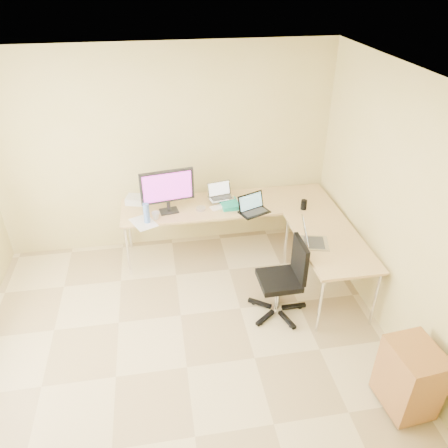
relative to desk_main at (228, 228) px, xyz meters
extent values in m
plane|color=#CDB989|center=(-0.72, -1.85, -0.36)|extent=(4.50, 4.50, 0.00)
plane|color=white|center=(-0.72, -1.85, 2.24)|extent=(4.50, 4.50, 0.00)
plane|color=#D7C687|center=(-0.72, 0.40, 0.93)|extent=(4.50, 0.00, 4.50)
plane|color=#D7C687|center=(1.38, -1.85, 0.93)|extent=(0.00, 4.50, 4.50)
cube|color=tan|center=(0.00, 0.00, 0.00)|extent=(2.65, 0.70, 0.73)
cube|color=tan|center=(0.98, -1.00, 0.00)|extent=(0.70, 1.30, 0.73)
cube|color=black|center=(-0.74, -0.08, 0.64)|extent=(0.66, 0.30, 0.55)
cube|color=#148572|center=(0.01, -0.06, 0.39)|extent=(0.22, 0.29, 0.05)
cube|color=#BABABA|center=(-0.08, 0.06, 0.51)|extent=(0.34, 0.28, 0.20)
cube|color=black|center=(0.28, -0.28, 0.48)|extent=(0.42, 0.37, 0.22)
cube|color=white|center=(-0.04, -0.06, 0.37)|extent=(0.41, 0.25, 0.02)
ellipsoid|color=white|center=(-0.06, -0.12, 0.38)|extent=(0.09, 0.06, 0.03)
imported|color=silver|center=(-0.91, -0.23, 0.41)|extent=(0.12, 0.12, 0.09)
cylinder|color=silver|center=(-0.35, -0.10, 0.38)|extent=(0.16, 0.16, 0.03)
cylinder|color=#567DD2|center=(-1.01, -0.30, 0.49)|extent=(0.08, 0.08, 0.25)
cube|color=silver|center=(-1.05, -0.30, 0.37)|extent=(0.35, 0.40, 0.01)
cube|color=silver|center=(-1.13, 0.20, 0.41)|extent=(0.29, 0.25, 0.09)
cylinder|color=white|center=(-0.84, 0.20, 0.52)|extent=(0.29, 0.29, 0.32)
cylinder|color=black|center=(0.89, -0.30, 0.43)|extent=(0.10, 0.10, 0.12)
cube|color=#ACABB4|center=(0.77, -1.04, 0.48)|extent=(0.40, 0.35, 0.23)
cube|color=black|center=(0.34, -1.24, 0.14)|extent=(0.56, 0.56, 0.91)
cube|color=#8A5F1D|center=(1.11, -2.57, -0.01)|extent=(0.41, 0.50, 0.64)
camera|label=1|loc=(-0.84, -4.68, 3.01)|focal=34.63mm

